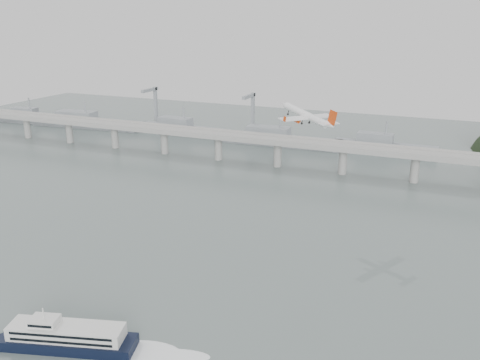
% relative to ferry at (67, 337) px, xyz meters
% --- Properties ---
extents(ground, '(900.00, 900.00, 0.00)m').
position_rel_ferry_xyz_m(ground, '(24.85, 40.81, -4.04)').
color(ground, slate).
rests_on(ground, ground).
extents(bridge, '(800.00, 22.00, 23.90)m').
position_rel_ferry_xyz_m(bridge, '(23.70, 240.81, 13.61)').
color(bridge, gray).
rests_on(bridge, ground).
extents(distant_fleet, '(453.00, 60.90, 40.00)m').
position_rel_ferry_xyz_m(distant_fleet, '(-130.51, 305.89, 2.18)').
color(distant_fleet, gray).
rests_on(distant_fleet, ground).
extents(ferry, '(77.24, 29.99, 14.89)m').
position_rel_ferry_xyz_m(ferry, '(0.00, 0.00, 0.00)').
color(ferry, black).
rests_on(ferry, ground).
extents(airliner, '(34.94, 33.07, 10.42)m').
position_rel_ferry_xyz_m(airliner, '(47.66, 127.64, 58.98)').
color(airliner, white).
rests_on(airliner, ground).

